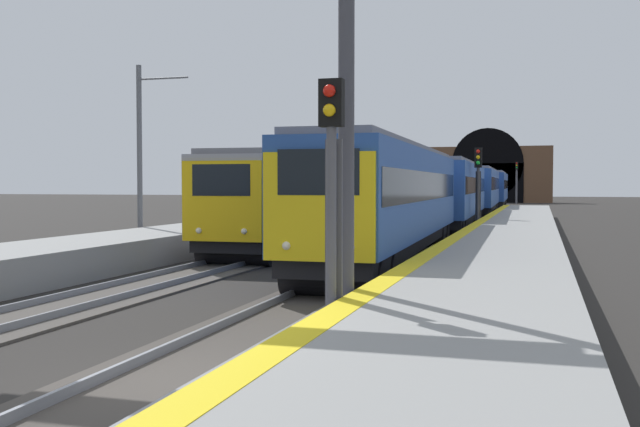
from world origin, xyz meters
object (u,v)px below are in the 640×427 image
Objects in this scene: train_adjacent_platform at (357,193)px; railway_signal_far at (517,179)px; overhead_signal_gantry at (119,21)px; railway_signal_mid at (478,182)px; catenary_mast_near at (140,155)px; train_main_approaching at (468,190)px; railway_signal_near at (332,194)px.

train_adjacent_platform is 6.77× the size of railway_signal_far.
railway_signal_mid is at bearing -9.26° from overhead_signal_gantry.
train_adjacent_platform is at bearing -23.98° from catenary_mast_near.
railway_signal_far is at bearing 171.89° from train_adjacent_platform.
catenary_mast_near reaches higher than overhead_signal_gantry.
train_adjacent_platform is at bearing -22.66° from train_main_approaching.
railway_signal_far is (49.14, -1.89, 1.13)m from train_main_approaching.
railway_signal_far is (92.70, -0.00, 0.83)m from railway_signal_near.
railway_signal_near is at bearing -103.83° from overhead_signal_gantry.
railway_signal_near is (-30.37, -7.04, 0.36)m from train_adjacent_platform.
overhead_signal_gantry is at bearing -150.97° from catenary_mast_near.
overhead_signal_gantry is (-27.38, 4.46, 2.98)m from railway_signal_mid.
catenary_mast_near reaches higher than railway_signal_far.
railway_signal_near is 0.77× the size of railway_signal_far.
railway_signal_mid is at bearing -48.10° from catenary_mast_near.
catenary_mast_near reaches higher than railway_signal_near.
railway_signal_mid is at bearing -180.00° from railway_signal_near.
railway_signal_far is 77.13m from catenary_mast_near.
overhead_signal_gantry is at bearing 3.37° from train_adjacent_platform.
train_adjacent_platform is 62.74m from railway_signal_far.
catenary_mast_near is at bearing 29.03° from overhead_signal_gantry.
railway_signal_mid reaches higher than railway_signal_near.
railway_signal_near is at bearing 11.39° from train_adjacent_platform.
train_adjacent_platform is 7.31m from railway_signal_mid.
train_adjacent_platform is 31.18m from railway_signal_near.
railway_signal_near is 0.49× the size of overhead_signal_gantry.
train_main_approaching is at bearing 157.00° from train_adjacent_platform.
train_adjacent_platform reaches higher than railway_signal_near.
railway_signal_mid is (-1.90, -7.04, 0.59)m from train_adjacent_platform.
railway_signal_far is (62.33, -7.04, 1.20)m from train_adjacent_platform.
railway_signal_far is (64.23, -0.00, 0.61)m from railway_signal_mid.
railway_signal_far is 91.74m from overhead_signal_gantry.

